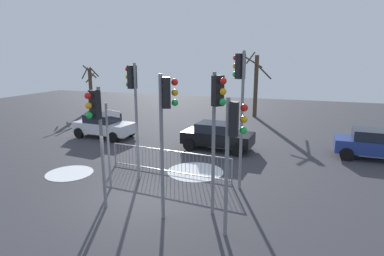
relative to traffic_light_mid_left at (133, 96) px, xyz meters
name	(u,v)px	position (x,y,z in m)	size (l,w,h in m)	color
ground_plane	(140,199)	(1.08, -1.71, -3.48)	(60.00, 60.00, 0.00)	#38383D
traffic_light_mid_left	(133,96)	(0.00, 0.00, 0.00)	(0.54, 0.38, 4.75)	slate
traffic_light_foreground_left	(166,115)	(2.55, -2.61, -0.18)	(0.52, 0.42, 4.50)	slate
traffic_light_rear_left	(233,137)	(4.65, -3.01, -0.59)	(0.57, 0.34, 3.94)	slate
traffic_light_rear_right	(97,121)	(0.25, -2.81, -0.49)	(0.36, 0.56, 4.07)	slate
traffic_light_foreground_right	(217,113)	(3.94, -2.01, -0.14)	(0.48, 0.45, 4.55)	slate
traffic_light_mid_right	(240,90)	(4.16, 0.47, 0.31)	(0.50, 0.44, 5.19)	slate
direction_sign_post	(109,142)	(-0.40, -1.24, -1.62)	(0.75, 0.30, 3.33)	slate
pedestrian_guard_railing	(169,162)	(1.07, 0.93, -2.93)	(5.73, 0.55, 1.07)	slate
car_black_trailing	(217,136)	(2.09, 5.28, -2.71)	(3.91, 2.16, 1.47)	black
car_blue_near	(375,144)	(9.95, 6.21, -2.71)	(3.87, 2.07, 1.47)	navy
car_white_mid	(104,125)	(-5.34, 5.56, -2.71)	(3.96, 2.26, 1.47)	silver
bare_tree_left	(91,87)	(-12.72, 14.34, -1.28)	(1.47, 1.47, 4.26)	#473828
bare_tree_centre	(256,84)	(2.66, 15.76, -0.71)	(2.23, 2.06, 5.40)	#473828
snow_patch_kerb	(70,173)	(-3.05, -0.46, -3.47)	(2.01, 2.01, 0.01)	white
snow_patch_island	(195,172)	(2.09, 1.52, -3.47)	(2.49, 2.49, 0.01)	white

